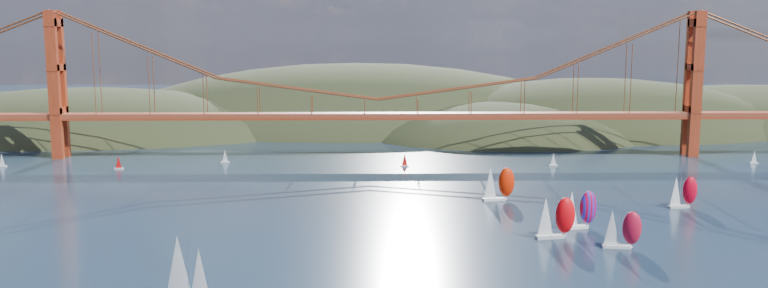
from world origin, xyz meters
TOP-DOWN VIEW (x-y plane):
  - headlands at (44.95, 278.29)m, footprint 725.00×225.00m
  - bridge at (-1.75, 180.00)m, footprint 552.00×12.00m
  - sloop_navy at (-36.11, 25.79)m, footprint 8.25×5.03m
  - racer_0 at (38.91, 63.26)m, footprint 9.54×4.90m
  - racer_1 at (51.39, 54.90)m, footprint 8.37×4.08m
  - racer_3 at (80.74, 92.87)m, footprint 8.53×4.64m
  - racer_5 at (32.66, 102.59)m, footprint 9.44×4.94m
  - racer_rwb at (46.98, 71.84)m, footprint 9.16×5.46m
  - distant_boat_1 at (-132.85, 160.14)m, footprint 3.00×2.00m
  - distant_boat_2 at (-90.16, 154.50)m, footprint 3.00×2.00m
  - distant_boat_3 at (-55.79, 166.88)m, footprint 3.00×2.00m
  - distant_boat_4 at (135.50, 161.01)m, footprint 3.00×2.00m
  - distant_boat_8 at (61.90, 157.76)m, footprint 3.00×2.00m
  - distant_boat_9 at (9.12, 157.67)m, footprint 3.00×2.00m

SIDE VIEW (x-z plane):
  - headlands at x=44.95m, z-range -60.46..35.54m
  - distant_boat_1 at x=-132.85m, z-range 0.06..4.76m
  - distant_boat_2 at x=-90.16m, z-range 0.06..4.76m
  - distant_boat_3 at x=-55.79m, z-range 0.06..4.76m
  - distant_boat_4 at x=135.50m, z-range 0.06..4.76m
  - distant_boat_8 at x=61.90m, z-range 0.06..4.76m
  - distant_boat_9 at x=9.12m, z-range 0.06..4.76m
  - racer_1 at x=51.39m, z-range -0.26..9.16m
  - racer_3 at x=80.74m, z-range -0.26..9.30m
  - racer_rwb at x=46.98m, z-range -0.28..9.98m
  - racer_5 at x=32.66m, z-range -0.29..10.30m
  - racer_0 at x=38.91m, z-range -0.29..10.42m
  - sloop_navy at x=-36.11m, z-range -0.73..11.71m
  - bridge at x=-1.75m, z-range 4.73..59.73m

